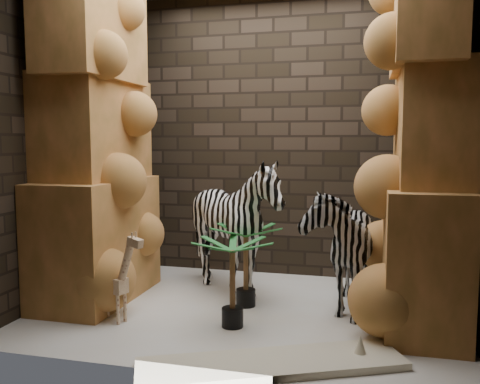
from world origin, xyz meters
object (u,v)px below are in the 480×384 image
(zebra_left, at_px, (235,234))
(palm_front, at_px, (246,265))
(surfboard, at_px, (272,364))
(palm_back, at_px, (232,282))
(giraffe_toy, at_px, (112,274))
(zebra_right, at_px, (340,236))

(zebra_left, xyz_separation_m, palm_front, (0.17, -0.29, -0.22))
(palm_front, height_order, surfboard, palm_front)
(palm_front, bearing_deg, surfboard, -68.80)
(palm_back, height_order, surfboard, palm_back)
(palm_front, bearing_deg, giraffe_toy, -147.05)
(zebra_right, height_order, zebra_left, zebra_right)
(giraffe_toy, xyz_separation_m, surfboard, (1.40, -0.52, -0.36))
(zebra_right, xyz_separation_m, surfboard, (-0.35, -1.34, -0.61))
(palm_front, relative_size, palm_back, 1.04)
(zebra_right, xyz_separation_m, palm_back, (-0.78, -0.70, -0.28))
(zebra_right, relative_size, palm_front, 1.72)
(giraffe_toy, xyz_separation_m, palm_back, (0.97, 0.11, -0.03))
(surfboard, bearing_deg, giraffe_toy, 134.81)
(palm_front, xyz_separation_m, surfboard, (0.44, -1.15, -0.34))
(surfboard, bearing_deg, zebra_right, 50.42)
(giraffe_toy, xyz_separation_m, palm_front, (0.96, 0.62, -0.02))
(giraffe_toy, bearing_deg, palm_back, 24.19)
(zebra_right, distance_m, surfboard, 1.51)
(zebra_left, height_order, surfboard, zebra_left)
(zebra_left, relative_size, palm_front, 1.76)
(zebra_left, bearing_deg, palm_back, -80.29)
(zebra_right, bearing_deg, zebra_left, 175.41)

